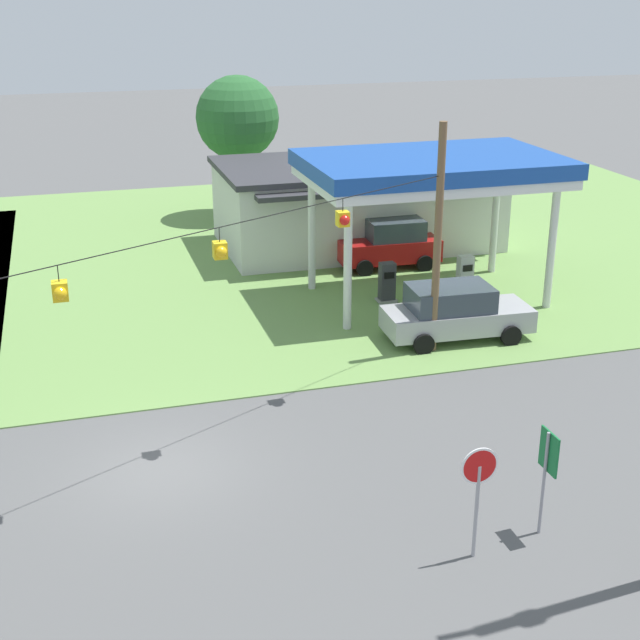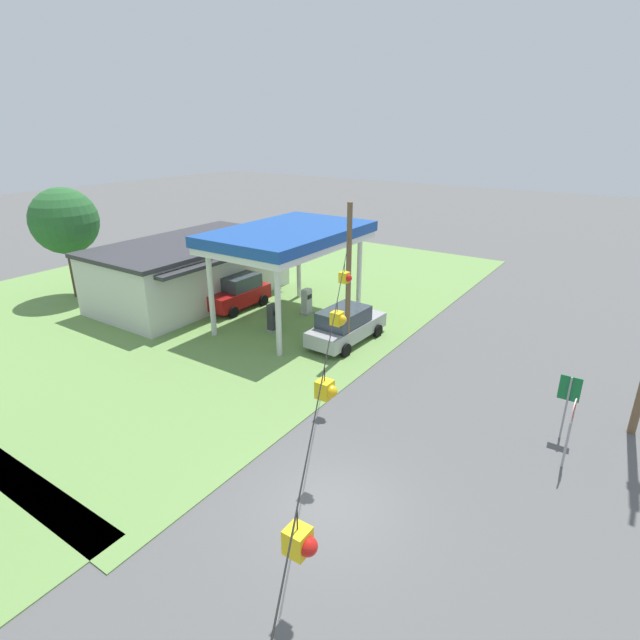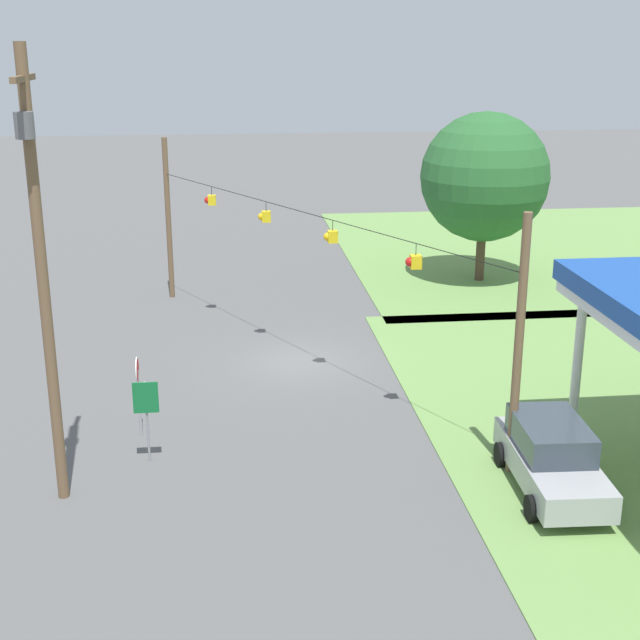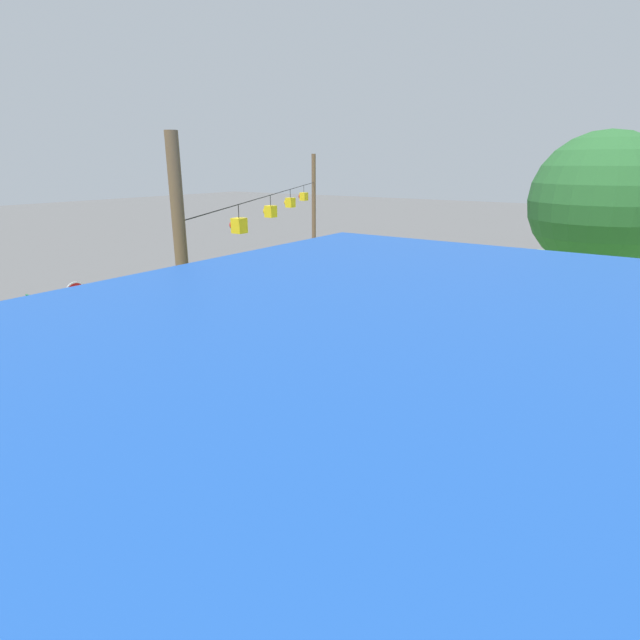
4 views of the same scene
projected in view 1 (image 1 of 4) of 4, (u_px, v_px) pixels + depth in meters
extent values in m
plane|color=#565656|center=(160.00, 470.00, 21.43)|extent=(160.00, 160.00, 0.00)
cube|color=#6B934C|center=(402.00, 240.00, 40.31)|extent=(36.00, 28.00, 0.04)
cube|color=silver|center=(431.00, 176.00, 31.38)|extent=(8.73, 5.55, 0.35)
cube|color=#19479E|center=(432.00, 164.00, 31.22)|extent=(8.93, 5.75, 0.55)
cylinder|color=silver|center=(348.00, 267.00, 29.29)|extent=(0.28, 0.28, 4.39)
cylinder|color=silver|center=(552.00, 249.00, 31.27)|extent=(0.28, 0.28, 4.39)
cylinder|color=silver|center=(312.00, 234.00, 33.19)|extent=(0.28, 0.28, 4.39)
cylinder|color=silver|center=(495.00, 219.00, 35.17)|extent=(0.28, 0.28, 4.39)
cube|color=silver|center=(357.00, 207.00, 39.12)|extent=(11.67, 6.32, 3.44)
cube|color=#333338|center=(357.00, 165.00, 38.47)|extent=(11.97, 6.62, 0.24)
cube|color=#333338|center=(385.00, 191.00, 35.45)|extent=(10.51, 0.70, 0.20)
cube|color=gray|center=(386.00, 301.00, 32.59)|extent=(0.71, 0.56, 0.12)
cube|color=#333338|center=(387.00, 281.00, 32.32)|extent=(0.55, 0.40, 1.39)
cube|color=black|center=(389.00, 276.00, 32.02)|extent=(0.39, 0.03, 0.24)
cube|color=gray|center=(464.00, 293.00, 33.39)|extent=(0.71, 0.56, 0.12)
cube|color=silver|center=(465.00, 274.00, 33.13)|extent=(0.55, 0.40, 1.39)
cube|color=black|center=(468.00, 268.00, 32.83)|extent=(0.39, 0.03, 0.24)
cube|color=#9E9EA3|center=(457.00, 319.00, 29.02)|extent=(4.87, 2.07, 0.74)
cube|color=#333D47|center=(450.00, 298.00, 28.69)|extent=(2.71, 1.82, 0.77)
cylinder|color=black|center=(487.00, 316.00, 30.33)|extent=(0.69, 0.25, 0.68)
cylinder|color=black|center=(511.00, 336.00, 28.62)|extent=(0.69, 0.25, 0.68)
cylinder|color=black|center=(404.00, 323.00, 29.68)|extent=(0.69, 0.25, 0.68)
cylinder|color=black|center=(424.00, 344.00, 27.96)|extent=(0.69, 0.25, 0.68)
cube|color=#AD1414|center=(388.00, 249.00, 36.31)|extent=(4.15, 1.99, 0.88)
cube|color=#333D47|center=(394.00, 228.00, 36.07)|extent=(2.31, 1.78, 0.81)
cylinder|color=black|center=(365.00, 268.00, 35.32)|extent=(0.69, 0.24, 0.68)
cylinder|color=black|center=(351.00, 255.00, 37.03)|extent=(0.69, 0.24, 0.68)
cylinder|color=black|center=(425.00, 264.00, 35.91)|extent=(0.69, 0.24, 0.68)
cylinder|color=black|center=(409.00, 251.00, 37.62)|extent=(0.69, 0.24, 0.68)
cylinder|color=#99999E|center=(476.00, 512.00, 17.87)|extent=(0.08, 0.08, 2.10)
cylinder|color=white|center=(480.00, 466.00, 17.49)|extent=(0.80, 0.03, 0.80)
cylinder|color=red|center=(480.00, 466.00, 17.49)|extent=(0.70, 0.03, 0.70)
cylinder|color=gray|center=(544.00, 484.00, 18.58)|extent=(0.07, 0.07, 2.40)
cube|color=#146B33|center=(549.00, 452.00, 18.33)|extent=(0.04, 0.70, 0.90)
cylinder|color=brown|center=(438.00, 241.00, 27.04)|extent=(0.24, 0.24, 7.22)
cylinder|color=black|center=(144.00, 245.00, 19.42)|extent=(18.41, 10.02, 0.02)
cylinder|color=black|center=(58.00, 273.00, 18.11)|extent=(0.02, 0.02, 0.35)
cube|color=yellow|center=(60.00, 291.00, 18.24)|extent=(0.32, 0.32, 0.40)
sphere|color=yellow|center=(60.00, 293.00, 18.09)|extent=(0.28, 0.28, 0.28)
cylinder|color=black|center=(219.00, 235.00, 20.86)|extent=(0.02, 0.02, 0.35)
cube|color=yellow|center=(220.00, 250.00, 21.00)|extent=(0.32, 0.32, 0.40)
sphere|color=yellow|center=(221.00, 252.00, 20.84)|extent=(0.28, 0.28, 0.28)
cylinder|color=black|center=(343.00, 205.00, 23.62)|extent=(0.02, 0.02, 0.35)
cube|color=yellow|center=(343.00, 219.00, 23.76)|extent=(0.32, 0.32, 0.40)
sphere|color=red|center=(345.00, 220.00, 23.60)|extent=(0.28, 0.28, 0.28)
cylinder|color=#4C3828|center=(240.00, 184.00, 43.92)|extent=(0.44, 0.44, 3.25)
sphere|color=#28602D|center=(237.00, 118.00, 42.77)|extent=(4.01, 4.01, 4.01)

